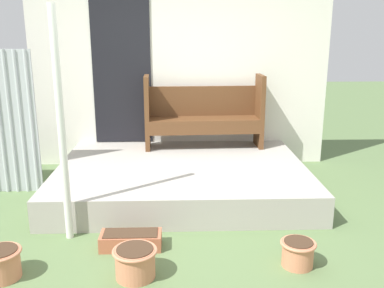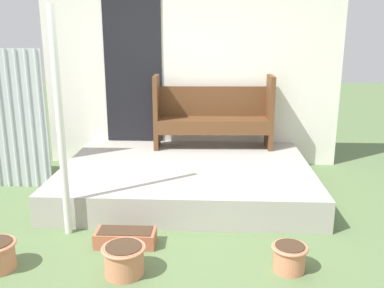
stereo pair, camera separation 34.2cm
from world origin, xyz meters
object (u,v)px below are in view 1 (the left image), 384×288
Objects in this scene: support_post at (61,128)px; bench at (204,112)px; flower_pot_middle at (135,261)px; flower_pot_right at (298,252)px; flower_pot_left at (1,263)px; planter_box_rect at (131,240)px.

support_post is 1.32× the size of bench.
flower_pot_right is at bearing 5.18° from flower_pot_middle.
support_post is 1.20m from flower_pot_left.
bench reaches higher than flower_pot_left.
support_post is 7.12× the size of flower_pot_right.
planter_box_rect is (-1.41, 0.35, -0.05)m from flower_pot_right.
flower_pot_middle is 1.20× the size of flower_pot_right.
planter_box_rect is (0.96, 0.45, -0.06)m from flower_pot_left.
flower_pot_right is (0.63, -2.57, -0.69)m from bench.
flower_pot_left is at bearing -154.81° from planter_box_rect.
flower_pot_left is at bearing -125.27° from bench.
flower_pot_right is (1.33, 0.12, -0.01)m from flower_pot_middle.
flower_pot_middle is (1.05, -0.02, 0.00)m from flower_pot_left.
bench is 3.26m from flower_pot_left.
bench is 2.93× the size of planter_box_rect.
support_post reaches higher than planter_box_rect.
flower_pot_right is (2.38, 0.10, -0.01)m from flower_pot_left.
bench reaches higher than flower_pot_middle.
flower_pot_right is at bearing 2.43° from flower_pot_left.
flower_pot_right is (2.01, -0.57, -0.93)m from support_post.
flower_pot_left reaches higher than flower_pot_right.
support_post is 1.34m from flower_pot_middle.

